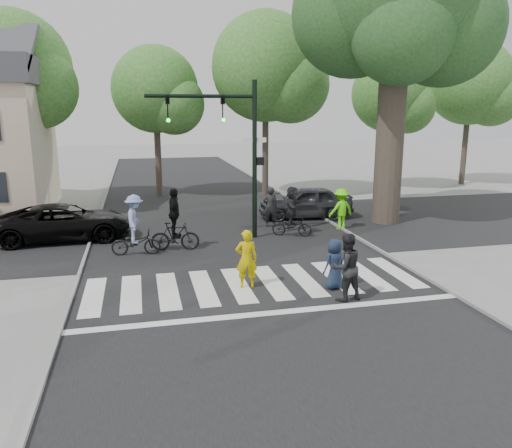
{
  "coord_description": "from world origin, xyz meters",
  "views": [
    {
      "loc": [
        -3.12,
        -12.36,
        4.96
      ],
      "look_at": [
        0.5,
        3.0,
        1.3
      ],
      "focal_mm": 35.0,
      "sensor_mm": 36.0,
      "label": 1
    }
  ],
  "objects_px": {
    "cyclist_mid": "(175,225)",
    "cyclist_left": "(135,229)",
    "cyclist_right": "(292,214)",
    "car_suv": "(65,222)",
    "pedestrian_adult": "(346,267)",
    "eucalyptus": "(397,5)",
    "car_grey": "(305,202)",
    "pedestrian_woman": "(246,259)",
    "pedestrian_child": "(335,264)",
    "traffic_signal": "(233,138)"
  },
  "relations": [
    {
      "from": "cyclist_right",
      "to": "car_suv",
      "type": "relative_size",
      "value": 0.4
    },
    {
      "from": "traffic_signal",
      "to": "cyclist_left",
      "type": "distance_m",
      "value": 4.96
    },
    {
      "from": "eucalyptus",
      "to": "pedestrian_child",
      "type": "height_order",
      "value": "eucalyptus"
    },
    {
      "from": "cyclist_mid",
      "to": "cyclist_right",
      "type": "distance_m",
      "value": 4.77
    },
    {
      "from": "traffic_signal",
      "to": "pedestrian_adult",
      "type": "bearing_deg",
      "value": -76.51
    },
    {
      "from": "traffic_signal",
      "to": "pedestrian_child",
      "type": "relative_size",
      "value": 4.16
    },
    {
      "from": "car_grey",
      "to": "pedestrian_adult",
      "type": "bearing_deg",
      "value": -7.27
    },
    {
      "from": "cyclist_left",
      "to": "car_suv",
      "type": "height_order",
      "value": "cyclist_left"
    },
    {
      "from": "pedestrian_woman",
      "to": "cyclist_left",
      "type": "distance_m",
      "value": 5.06
    },
    {
      "from": "car_suv",
      "to": "eucalyptus",
      "type": "bearing_deg",
      "value": -92.36
    },
    {
      "from": "eucalyptus",
      "to": "car_suv",
      "type": "height_order",
      "value": "eucalyptus"
    },
    {
      "from": "traffic_signal",
      "to": "pedestrian_child",
      "type": "height_order",
      "value": "traffic_signal"
    },
    {
      "from": "traffic_signal",
      "to": "eucalyptus",
      "type": "relative_size",
      "value": 0.46
    },
    {
      "from": "pedestrian_child",
      "to": "cyclist_left",
      "type": "bearing_deg",
      "value": -62.1
    },
    {
      "from": "traffic_signal",
      "to": "pedestrian_woman",
      "type": "relative_size",
      "value": 3.55
    },
    {
      "from": "cyclist_mid",
      "to": "pedestrian_adult",
      "type": "bearing_deg",
      "value": -55.56
    },
    {
      "from": "cyclist_left",
      "to": "car_grey",
      "type": "relative_size",
      "value": 0.49
    },
    {
      "from": "traffic_signal",
      "to": "car_grey",
      "type": "relative_size",
      "value": 1.39
    },
    {
      "from": "pedestrian_child",
      "to": "car_grey",
      "type": "xyz_separation_m",
      "value": [
        2.22,
        9.09,
        0.01
      ]
    },
    {
      "from": "cyclist_left",
      "to": "pedestrian_woman",
      "type": "bearing_deg",
      "value": -53.03
    },
    {
      "from": "eucalyptus",
      "to": "pedestrian_woman",
      "type": "bearing_deg",
      "value": -138.57
    },
    {
      "from": "car_grey",
      "to": "traffic_signal",
      "type": "bearing_deg",
      "value": -47.18
    },
    {
      "from": "pedestrian_child",
      "to": "cyclist_left",
      "type": "relative_size",
      "value": 0.68
    },
    {
      "from": "pedestrian_adult",
      "to": "car_suv",
      "type": "relative_size",
      "value": 0.36
    },
    {
      "from": "cyclist_mid",
      "to": "car_suv",
      "type": "height_order",
      "value": "cyclist_mid"
    },
    {
      "from": "pedestrian_woman",
      "to": "cyclist_mid",
      "type": "height_order",
      "value": "cyclist_mid"
    },
    {
      "from": "car_suv",
      "to": "cyclist_left",
      "type": "bearing_deg",
      "value": -138.92
    },
    {
      "from": "pedestrian_child",
      "to": "car_suv",
      "type": "xyz_separation_m",
      "value": [
        -8.07,
        7.42,
        -0.02
      ]
    },
    {
      "from": "cyclist_mid",
      "to": "pedestrian_child",
      "type": "bearing_deg",
      "value": -50.74
    },
    {
      "from": "eucalyptus",
      "to": "pedestrian_child",
      "type": "distance_m",
      "value": 12.52
    },
    {
      "from": "traffic_signal",
      "to": "car_suv",
      "type": "distance_m",
      "value": 7.23
    },
    {
      "from": "traffic_signal",
      "to": "cyclist_mid",
      "type": "xyz_separation_m",
      "value": [
        -2.33,
        -1.13,
        -2.98
      ]
    },
    {
      "from": "cyclist_left",
      "to": "cyclist_mid",
      "type": "bearing_deg",
      "value": 11.65
    },
    {
      "from": "cyclist_left",
      "to": "car_suv",
      "type": "relative_size",
      "value": 0.42
    },
    {
      "from": "pedestrian_adult",
      "to": "car_suv",
      "type": "xyz_separation_m",
      "value": [
        -8.02,
        8.29,
        -0.21
      ]
    },
    {
      "from": "car_suv",
      "to": "car_grey",
      "type": "relative_size",
      "value": 1.17
    },
    {
      "from": "car_suv",
      "to": "traffic_signal",
      "type": "bearing_deg",
      "value": -104.75
    },
    {
      "from": "eucalyptus",
      "to": "car_suv",
      "type": "relative_size",
      "value": 2.59
    },
    {
      "from": "cyclist_mid",
      "to": "cyclist_left",
      "type": "bearing_deg",
      "value": -168.35
    },
    {
      "from": "pedestrian_woman",
      "to": "pedestrian_child",
      "type": "relative_size",
      "value": 1.17
    },
    {
      "from": "car_grey",
      "to": "eucalyptus",
      "type": "bearing_deg",
      "value": 70.23
    },
    {
      "from": "cyclist_right",
      "to": "eucalyptus",
      "type": "bearing_deg",
      "value": 18.3
    },
    {
      "from": "pedestrian_child",
      "to": "pedestrian_woman",
      "type": "bearing_deg",
      "value": -36.41
    },
    {
      "from": "pedestrian_woman",
      "to": "pedestrian_child",
      "type": "height_order",
      "value": "pedestrian_woman"
    },
    {
      "from": "pedestrian_woman",
      "to": "pedestrian_child",
      "type": "bearing_deg",
      "value": 171.76
    },
    {
      "from": "cyclist_mid",
      "to": "car_grey",
      "type": "relative_size",
      "value": 0.52
    },
    {
      "from": "pedestrian_woman",
      "to": "car_suv",
      "type": "relative_size",
      "value": 0.34
    },
    {
      "from": "pedestrian_woman",
      "to": "car_grey",
      "type": "relative_size",
      "value": 0.39
    },
    {
      "from": "traffic_signal",
      "to": "pedestrian_woman",
      "type": "xyz_separation_m",
      "value": [
        -0.66,
        -5.45,
        -3.06
      ]
    },
    {
      "from": "pedestrian_woman",
      "to": "cyclist_left",
      "type": "relative_size",
      "value": 0.8
    }
  ]
}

